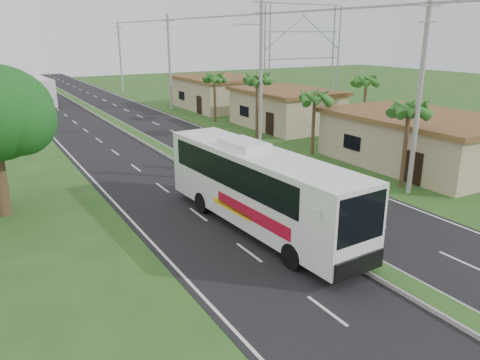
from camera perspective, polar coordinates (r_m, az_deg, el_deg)
ground at (r=21.77m, az=9.07°, el=-6.71°), size 180.00×180.00×0.00m
road_asphalt at (r=38.51m, az=-9.95°, el=3.95°), size 14.00×160.00×0.02m
median_strip at (r=38.49m, az=-9.95°, el=4.08°), size 1.20×160.00×0.18m
lane_edge_left at (r=36.83m, az=-19.74°, el=2.54°), size 0.12×160.00×0.01m
lane_edge_right at (r=41.23m, az=-1.17°, el=5.08°), size 0.12×160.00×0.01m
shop_near at (r=34.91m, az=21.06°, el=4.63°), size 8.60×12.60×3.52m
shop_mid at (r=46.40m, az=5.59°, el=8.73°), size 7.60×10.60×3.67m
shop_far at (r=58.23m, az=-2.57°, el=10.63°), size 8.60×11.60×3.82m
palm_verge_a at (r=28.71m, az=19.93°, el=8.23°), size 2.40×2.40×5.45m
palm_verge_b at (r=35.42m, az=9.09°, el=9.98°), size 2.40×2.40×5.05m
palm_verge_c at (r=40.65m, az=2.13°, el=12.21°), size 2.40×2.40×5.85m
palm_verge_d at (r=48.74m, az=-3.14°, el=12.39°), size 2.40×2.40×5.25m
palm_behind_shop at (r=42.98m, az=15.16°, el=11.66°), size 2.40×2.40×5.65m
utility_pole_a at (r=27.58m, az=21.03°, el=9.74°), size 1.60×0.28×11.00m
utility_pole_b at (r=39.54m, az=2.53°, el=13.70°), size 3.20×0.28×12.00m
utility_pole_c at (r=57.42m, az=-8.60°, el=14.11°), size 1.60×0.28×11.00m
utility_pole_d at (r=76.35m, az=-14.38°, el=14.37°), size 1.60×0.28×10.50m
billboard_lattice at (r=57.10m, az=7.69°, el=15.29°), size 10.18×1.18×12.07m
coach_bus_main at (r=21.50m, az=2.22°, el=-0.49°), size 3.28×12.56×4.02m
coach_bus_far at (r=67.30m, az=-23.67°, el=10.16°), size 3.21×11.99×3.46m
motorcyclist at (r=31.52m, az=-5.10°, el=2.59°), size 1.94×1.20×2.21m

